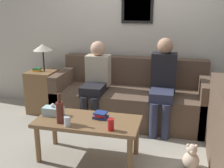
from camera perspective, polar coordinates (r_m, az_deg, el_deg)
name	(u,v)px	position (r m, az deg, el deg)	size (l,w,h in m)	color
ground_plane	(124,134)	(3.86, 2.39, -10.09)	(16.00, 16.00, 0.00)	#ADA899
wall_back	(137,30)	(4.44, 5.14, 10.96)	(9.00, 0.08, 2.60)	silver
couch_main	(131,99)	(4.20, 3.83, -3.09)	(2.20, 0.87, 0.90)	brown
coffee_table	(88,125)	(3.16, -4.92, -8.36)	(1.15, 0.55, 0.47)	olive
side_table_with_lamp	(43,88)	(4.62, -13.88, -0.88)	(0.42, 0.42, 1.10)	olive
wine_bottle	(60,112)	(3.06, -10.55, -5.56)	(0.08, 0.08, 0.33)	#562319
drinking_glass	(67,121)	(2.99, -9.07, -7.51)	(0.07, 0.07, 0.10)	silver
book_stack	(101,115)	(3.15, -2.34, -6.39)	(0.16, 0.14, 0.07)	navy
soda_can	(111,125)	(2.86, -0.24, -8.26)	(0.07, 0.07, 0.12)	red
tissue_box	(53,111)	(3.29, -11.87, -5.40)	(0.23, 0.12, 0.14)	silver
person_left	(96,78)	(4.05, -3.30, 1.13)	(0.34, 0.61, 1.18)	black
person_right	(163,81)	(3.85, 10.32, 0.65)	(0.34, 0.60, 1.26)	#2D334C
teddy_bear	(191,158)	(3.21, 15.76, -14.21)	(0.18, 0.18, 0.28)	beige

